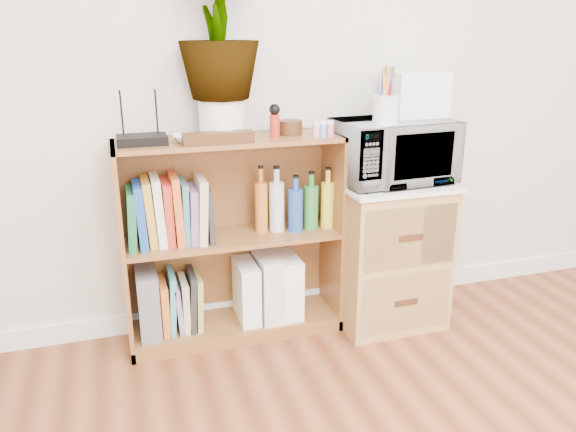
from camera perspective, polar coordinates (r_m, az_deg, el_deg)
name	(u,v)px	position (r m, az deg, el deg)	size (l,w,h in m)	color
skirting_board	(295,300)	(2.98, 0.76, -8.49)	(4.00, 0.02, 0.10)	white
bookshelf	(233,240)	(2.60, -5.60, -2.48)	(1.00, 0.30, 0.95)	brown
wicker_unit	(386,253)	(2.82, 9.93, -3.72)	(0.50, 0.45, 0.70)	#9E7542
microwave	(393,151)	(2.66, 10.63, 6.51)	(0.52, 0.35, 0.29)	white
pen_cup	(386,110)	(2.51, 9.91, 10.61)	(0.11, 0.11, 0.12)	silver
small_appliance	(414,94)	(2.76, 12.72, 12.02)	(0.26, 0.22, 0.21)	white
router	(142,140)	(2.41, -14.61, 7.50)	(0.20, 0.14, 0.04)	black
white_bowl	(188,138)	(2.41, -10.16, 7.77)	(0.13, 0.13, 0.03)	silver
plant_pot	(222,119)	(2.47, -6.73, 9.79)	(0.20, 0.20, 0.17)	silver
potted_plant	(218,25)	(2.44, -7.09, 18.67)	(0.33, 0.33, 0.60)	#38712D
trinket_box	(218,138)	(2.36, -7.09, 7.88)	(0.29, 0.07, 0.05)	#3B1F10
kokeshi_doll	(275,126)	(2.47, -1.36, 9.12)	(0.04, 0.04, 0.10)	#B22515
wooden_bowl	(290,128)	(2.55, 0.24, 8.98)	(0.11, 0.11, 0.06)	#3D2210
paint_jars	(323,131)	(2.49, 3.59, 8.65)	(0.11, 0.04, 0.06)	pink
file_box	(148,301)	(2.66, -14.03, -8.39)	(0.09, 0.25, 0.31)	slate
magazine_holder_left	(247,291)	(2.71, -4.24, -7.60)	(0.09, 0.23, 0.29)	white
magazine_holder_mid	(268,285)	(2.72, -2.07, -7.04)	(0.10, 0.25, 0.32)	silver
magazine_holder_right	(287,284)	(2.75, -0.06, -6.95)	(0.10, 0.24, 0.30)	white
cookbooks	(169,212)	(2.51, -12.03, 0.38)	(0.37, 0.20, 0.31)	#1B6638
liquor_bottles	(294,200)	(2.62, 0.57, 1.59)	(0.37, 0.07, 0.30)	#C36B24
lower_books	(181,302)	(2.68, -10.87, -8.59)	(0.19, 0.19, 0.28)	orange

